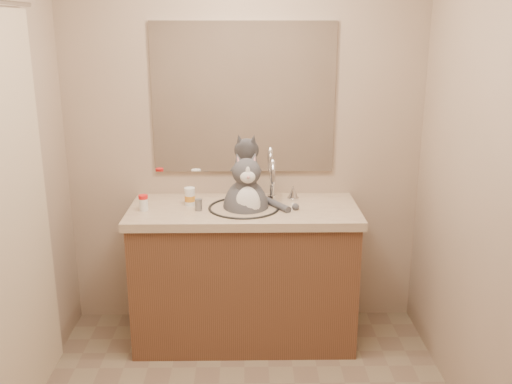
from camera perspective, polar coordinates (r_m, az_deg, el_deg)
The scene contains 7 objects.
room at distance 2.31m, azimuth -1.41°, elevation -0.61°, with size 2.22×2.52×2.42m.
vanity at distance 3.48m, azimuth -1.17°, elevation -7.89°, with size 1.34×0.59×1.12m.
mirror at distance 3.47m, azimuth -1.25°, elevation 9.34°, with size 1.10×0.02×0.90m, color white.
cat at distance 3.33m, azimuth -0.97°, elevation -1.30°, with size 0.41×0.33×0.54m.
pill_bottle_redcap at distance 3.33m, azimuth -11.19°, elevation -1.06°, with size 0.07×0.07×0.09m.
pill_bottle_orange at distance 3.38m, azimuth -6.63°, elevation -0.49°, with size 0.08×0.08×0.11m.
grey_canister at distance 3.29m, azimuth -5.77°, elevation -1.29°, with size 0.05×0.05×0.07m.
Camera 1 is at (0.02, -2.21, 1.88)m, focal length 40.00 mm.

